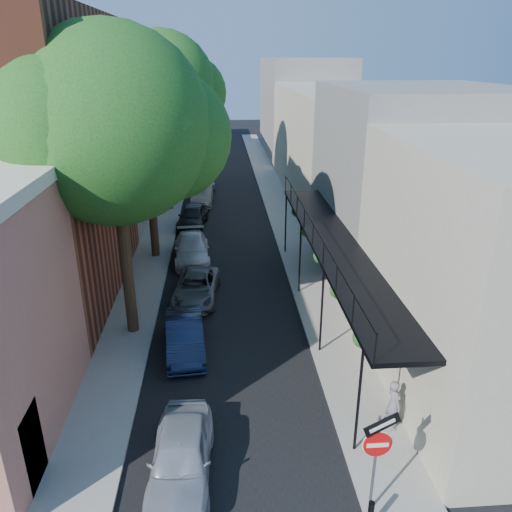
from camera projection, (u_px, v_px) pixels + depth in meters
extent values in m
cube|color=black|center=(223.00, 198.00, 38.60)|extent=(6.00, 64.00, 0.01)
cube|color=gray|center=(171.00, 198.00, 38.31)|extent=(2.00, 64.00, 0.12)
cube|color=gray|center=(274.00, 196.00, 38.86)|extent=(2.00, 64.00, 0.12)
cube|color=beige|center=(32.00, 447.00, 12.38)|extent=(0.10, 1.20, 2.20)
cube|color=gray|center=(101.00, 114.00, 20.47)|extent=(0.06, 7.00, 4.00)
cube|color=gray|center=(84.00, 150.00, 32.61)|extent=(8.00, 12.00, 9.00)
cube|color=#BAB299|center=(121.00, 117.00, 45.37)|extent=(8.00, 16.00, 10.00)
cube|color=#C17063|center=(143.00, 112.00, 58.69)|extent=(8.00, 12.00, 8.00)
cube|color=gray|center=(414.00, 185.00, 23.66)|extent=(8.00, 10.00, 9.00)
cube|color=#BAB299|center=(341.00, 144.00, 37.72)|extent=(8.00, 20.00, 8.00)
cube|color=gray|center=(303.00, 107.00, 54.00)|extent=(8.00, 16.00, 10.00)
cube|color=black|center=(337.00, 245.00, 19.09)|extent=(2.00, 16.00, 0.15)
cube|color=black|center=(313.00, 223.00, 18.69)|extent=(0.05, 16.00, 0.05)
cylinder|color=black|center=(359.00, 398.00, 13.18)|extent=(0.08, 0.08, 3.40)
cylinder|color=black|center=(286.00, 222.00, 27.06)|extent=(0.08, 0.08, 3.40)
sphere|color=#1A4915|center=(363.00, 338.00, 13.66)|extent=(0.60, 0.60, 0.60)
sphere|color=#1A4915|center=(321.00, 256.00, 19.21)|extent=(0.60, 0.60, 0.60)
sphere|color=#1A4915|center=(297.00, 211.00, 24.76)|extent=(0.60, 0.60, 0.60)
cylinder|color=#595B60|center=(374.00, 467.00, 11.46)|extent=(0.07, 0.07, 2.90)
cylinder|color=red|center=(377.00, 444.00, 11.16)|extent=(0.66, 0.04, 0.66)
cube|color=white|center=(378.00, 445.00, 11.13)|extent=(0.50, 0.02, 0.10)
cylinder|color=white|center=(377.00, 444.00, 11.18)|extent=(0.70, 0.02, 0.70)
cube|color=black|center=(382.00, 425.00, 10.95)|extent=(0.89, 0.15, 0.58)
cube|color=white|center=(383.00, 426.00, 10.92)|extent=(0.60, 0.10, 0.31)
cylinder|color=#352615|center=(125.00, 250.00, 18.54)|extent=(0.44, 0.44, 7.00)
sphere|color=#1A4915|center=(112.00, 126.00, 16.85)|extent=(6.80, 6.80, 6.80)
sphere|color=#1A4915|center=(166.00, 136.00, 18.10)|extent=(4.76, 4.76, 4.76)
cylinder|color=#352615|center=(152.00, 201.00, 26.07)|extent=(0.44, 0.44, 6.30)
sphere|color=#1A4915|center=(145.00, 122.00, 24.55)|extent=(6.00, 6.00, 6.00)
sphere|color=#1A4915|center=(178.00, 129.00, 25.68)|extent=(4.20, 4.20, 4.20)
cylinder|color=#352615|center=(167.00, 158.00, 34.20)|extent=(0.44, 0.44, 7.35)
sphere|color=#1A4915|center=(162.00, 86.00, 32.43)|extent=(7.00, 7.00, 7.00)
sphere|color=#1A4915|center=(190.00, 92.00, 33.71)|extent=(4.90, 4.90, 4.90)
imported|color=#989DA8|center=(181.00, 456.00, 12.82)|extent=(1.72, 3.99, 1.34)
imported|color=#111C37|center=(185.00, 336.00, 18.36)|extent=(1.70, 3.96, 1.27)
imported|color=#575A5F|center=(196.00, 287.00, 22.36)|extent=(2.28, 4.26, 1.14)
imported|color=silver|center=(192.00, 249.00, 26.58)|extent=(2.10, 4.55, 1.29)
imported|color=black|center=(193.00, 216.00, 31.86)|extent=(2.11, 4.26, 1.39)
imported|color=slate|center=(202.00, 195.00, 36.63)|extent=(1.60, 4.20, 1.37)
imported|color=gray|center=(200.00, 181.00, 41.01)|extent=(2.51, 4.88, 1.32)
imported|color=slate|center=(393.00, 404.00, 14.34)|extent=(0.49, 0.64, 1.58)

